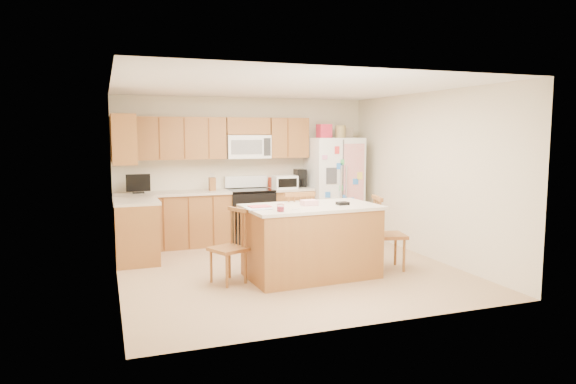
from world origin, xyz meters
name	(u,v)px	position (x,y,z in m)	size (l,w,h in m)	color
ground	(287,269)	(0.00, 0.00, 0.00)	(4.50, 4.50, 0.00)	tan
room_shell	(287,166)	(0.00, 0.00, 1.44)	(4.60, 4.60, 2.52)	beige
cabinetry	(194,193)	(-0.98, 1.79, 0.91)	(3.36, 1.56, 2.15)	olive
stove	(250,215)	(0.00, 1.94, 0.47)	(0.76, 0.65, 1.13)	black
refrigerator	(334,186)	(1.57, 1.87, 0.92)	(0.90, 0.79, 2.04)	white
island	(311,241)	(0.17, -0.45, 0.48)	(1.79, 1.10, 1.04)	olive
windsor_chair_left	(230,248)	(-0.91, -0.36, 0.45)	(0.52, 0.53, 0.94)	olive
windsor_chair_back	(296,231)	(0.17, 0.12, 0.51)	(0.47, 0.45, 1.08)	olive
windsor_chair_right	(387,235)	(1.31, -0.46, 0.48)	(0.51, 0.52, 1.03)	olive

